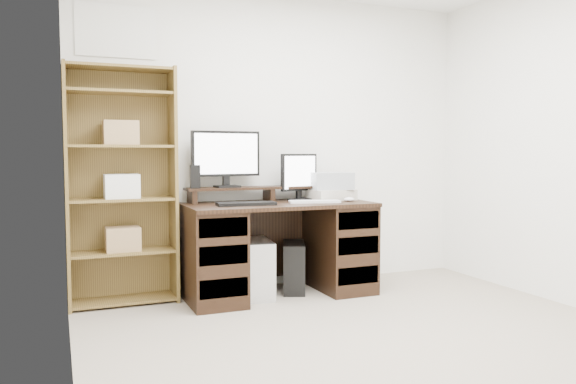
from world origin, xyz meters
TOP-DOWN VIEW (x-y plane):
  - room at (-0.00, 0.00)m, footprint 3.54×4.04m
  - desk at (-0.16, 1.64)m, footprint 1.50×0.70m
  - riser_shelf at (-0.16, 1.85)m, footprint 1.40×0.22m
  - monitor_wide at (-0.53, 1.86)m, footprint 0.58×0.16m
  - monitor_small at (0.09, 1.79)m, footprint 0.35×0.17m
  - speaker at (-0.79, 1.84)m, footprint 0.08×0.08m
  - keyboard_black at (-0.47, 1.52)m, footprint 0.46×0.18m
  - keyboard_white at (0.11, 1.53)m, footprint 0.42×0.21m
  - mouse at (0.42, 1.52)m, footprint 0.10×0.08m
  - printer at (0.36, 1.72)m, footprint 0.38×0.30m
  - basket at (0.36, 1.72)m, footprint 0.37×0.28m
  - tower_silver at (-0.33, 1.65)m, footprint 0.26×0.48m
  - tower_black at (0.00, 1.70)m, footprint 0.31×0.44m
  - bookshelf at (-1.35, 1.86)m, footprint 0.80×0.30m

SIDE VIEW (x-z plane):
  - tower_black at x=0.00m, z-range 0.00..0.41m
  - tower_silver at x=-0.33m, z-range 0.00..0.45m
  - desk at x=-0.16m, z-range 0.01..0.76m
  - keyboard_white at x=0.11m, z-range 0.75..0.77m
  - keyboard_black at x=-0.47m, z-range 0.75..0.77m
  - mouse at x=0.42m, z-range 0.75..0.79m
  - printer at x=0.36m, z-range 0.75..0.84m
  - riser_shelf at x=-0.16m, z-range 0.78..0.90m
  - basket at x=0.36m, z-range 0.84..0.98m
  - bookshelf at x=-1.35m, z-range 0.02..1.82m
  - speaker at x=-0.79m, z-range 0.87..1.05m
  - monitor_small at x=0.09m, z-range 0.77..1.16m
  - monitor_wide at x=-0.53m, z-range 0.90..1.35m
  - room at x=0.00m, z-range -0.02..2.52m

